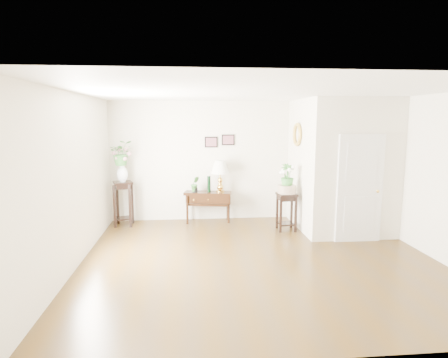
{
  "coord_description": "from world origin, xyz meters",
  "views": [
    {
      "loc": [
        -1.17,
        -6.04,
        2.35
      ],
      "look_at": [
        -0.48,
        1.3,
        1.2
      ],
      "focal_mm": 30.0,
      "sensor_mm": 36.0,
      "label": 1
    }
  ],
  "objects": [
    {
      "name": "green_vase",
      "position": [
        -0.72,
        2.45,
        0.89
      ],
      "size": [
        0.09,
        0.09,
        0.37
      ],
      "primitive_type": "cylinder",
      "rotation": [
        0.0,
        0.0,
        0.13
      ],
      "color": "black",
      "rests_on": "console_table"
    },
    {
      "name": "door",
      "position": [
        2.1,
        0.78,
        1.05
      ],
      "size": [
        0.9,
        0.05,
        2.1
      ],
      "primitive_type": "cube",
      "color": "silver",
      "rests_on": "floor"
    },
    {
      "name": "ceiling",
      "position": [
        0.0,
        0.0,
        2.8
      ],
      "size": [
        6.0,
        5.5,
        0.02
      ],
      "primitive_type": "cube",
      "color": "white",
      "rests_on": "ground"
    },
    {
      "name": "table_lamp",
      "position": [
        -0.46,
        2.45,
        1.07
      ],
      "size": [
        0.45,
        0.45,
        0.74
      ],
      "primitive_type": "cube",
      "rotation": [
        0.0,
        0.0,
        0.08
      ],
      "color": "gold",
      "rests_on": "console_table"
    },
    {
      "name": "wall_right",
      "position": [
        3.0,
        0.0,
        1.4
      ],
      "size": [
        0.02,
        5.5,
        2.8
      ],
      "primitive_type": "cube",
      "color": "beige",
      "rests_on": "ground"
    },
    {
      "name": "art_print_right",
      "position": [
        -0.25,
        2.73,
        1.9
      ],
      "size": [
        0.3,
        0.02,
        0.25
      ],
      "primitive_type": "cube",
      "color": "black",
      "rests_on": "wall_back"
    },
    {
      "name": "potted_plant",
      "position": [
        -1.04,
        2.45,
        0.89
      ],
      "size": [
        0.22,
        0.19,
        0.35
      ],
      "primitive_type": "imported",
      "rotation": [
        0.0,
        0.0,
        0.2
      ],
      "color": "#367A30",
      "rests_on": "console_table"
    },
    {
      "name": "lily_arrangement",
      "position": [
        -2.65,
        2.35,
        1.68
      ],
      "size": [
        0.6,
        0.55,
        0.55
      ],
      "primitive_type": "imported",
      "rotation": [
        0.0,
        0.0,
        0.28
      ],
      "color": "#367A30",
      "rests_on": "porcelain_vase"
    },
    {
      "name": "partition",
      "position": [
        2.1,
        1.77,
        1.4
      ],
      "size": [
        1.8,
        1.95,
        2.8
      ],
      "primitive_type": "cube",
      "color": "beige",
      "rests_on": "floor"
    },
    {
      "name": "art_print_left",
      "position": [
        -0.65,
        2.73,
        1.85
      ],
      "size": [
        0.3,
        0.02,
        0.25
      ],
      "primitive_type": "cube",
      "color": "black",
      "rests_on": "wall_back"
    },
    {
      "name": "wall_back",
      "position": [
        0.0,
        2.75,
        1.4
      ],
      "size": [
        6.0,
        0.02,
        2.8
      ],
      "primitive_type": "cube",
      "color": "beige",
      "rests_on": "ground"
    },
    {
      "name": "plant_stand_b",
      "position": [
        0.9,
        1.65,
        0.41
      ],
      "size": [
        0.42,
        0.42,
        0.81
      ],
      "primitive_type": "cube",
      "rotation": [
        0.0,
        0.0,
        0.1
      ],
      "color": "black",
      "rests_on": "floor"
    },
    {
      "name": "ceramic_bowl",
      "position": [
        0.9,
        1.65,
        0.89
      ],
      "size": [
        0.51,
        0.51,
        0.18
      ],
      "primitive_type": "cylinder",
      "rotation": [
        0.0,
        0.0,
        -0.35
      ],
      "color": "#B3AE95",
      "rests_on": "plant_stand_b"
    },
    {
      "name": "porcelain_vase",
      "position": [
        -2.65,
        2.35,
        1.23
      ],
      "size": [
        0.3,
        0.3,
        0.41
      ],
      "primitive_type": null,
      "rotation": [
        0.0,
        0.0,
        -0.32
      ],
      "color": "white",
      "rests_on": "plant_stand_a"
    },
    {
      "name": "console_table",
      "position": [
        -0.75,
        2.45,
        0.36
      ],
      "size": [
        1.12,
        0.56,
        0.72
      ],
      "primitive_type": "cube",
      "rotation": [
        0.0,
        0.0,
        -0.2
      ],
      "color": "black",
      "rests_on": "floor"
    },
    {
      "name": "plant_stand_a",
      "position": [
        -2.65,
        2.35,
        0.5
      ],
      "size": [
        0.5,
        0.5,
        1.0
      ],
      "primitive_type": "cube",
      "rotation": [
        0.0,
        0.0,
        0.34
      ],
      "color": "black",
      "rests_on": "floor"
    },
    {
      "name": "floor",
      "position": [
        0.0,
        0.0,
        0.0
      ],
      "size": [
        6.0,
        5.5,
        0.02
      ],
      "primitive_type": "cube",
      "color": "#442D0F",
      "rests_on": "ground"
    },
    {
      "name": "wall_ornament",
      "position": [
        1.16,
        1.9,
        2.05
      ],
      "size": [
        0.07,
        0.51,
        0.51
      ],
      "primitive_type": "torus",
      "rotation": [
        0.0,
        1.57,
        0.0
      ],
      "color": "#B68E3C",
      "rests_on": "partition"
    },
    {
      "name": "wall_front",
      "position": [
        0.0,
        -2.75,
        1.4
      ],
      "size": [
        6.0,
        0.02,
        2.8
      ],
      "primitive_type": "cube",
      "color": "beige",
      "rests_on": "ground"
    },
    {
      "name": "wall_left",
      "position": [
        -3.0,
        0.0,
        1.4
      ],
      "size": [
        0.02,
        5.5,
        2.8
      ],
      "primitive_type": "cube",
      "color": "beige",
      "rests_on": "ground"
    },
    {
      "name": "narcissus",
      "position": [
        0.9,
        1.65,
        1.19
      ],
      "size": [
        0.36,
        0.36,
        0.51
      ],
      "primitive_type": "imported",
      "rotation": [
        0.0,
        0.0,
        0.3
      ],
      "color": "#367A30",
      "rests_on": "ceramic_bowl"
    }
  ]
}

